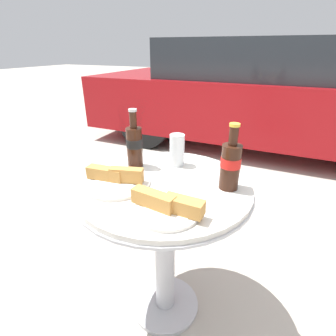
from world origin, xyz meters
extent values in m
plane|color=#A8A093|center=(0.00, 0.00, 0.00)|extent=(30.00, 30.00, 0.00)
cylinder|color=#B7B7BC|center=(0.00, 0.00, 0.01)|extent=(0.32, 0.32, 0.02)
cylinder|color=#B7B7BC|center=(0.00, 0.00, 0.34)|extent=(0.09, 0.09, 0.64)
cylinder|color=#B7B7BC|center=(0.00, 0.00, 0.66)|extent=(0.68, 0.68, 0.01)
cylinder|color=beige|center=(0.00, 0.00, 0.67)|extent=(0.67, 0.67, 0.02)
cylinder|color=#33190F|center=(-0.18, 0.09, 0.77)|extent=(0.07, 0.07, 0.17)
cylinder|color=black|center=(-0.18, 0.09, 0.79)|extent=(0.07, 0.07, 0.04)
cylinder|color=#33190F|center=(-0.18, 0.09, 0.89)|extent=(0.03, 0.03, 0.07)
cylinder|color=silver|center=(-0.18, 0.09, 0.93)|extent=(0.03, 0.03, 0.01)
cylinder|color=#33190F|center=(0.23, 0.07, 0.77)|extent=(0.07, 0.07, 0.17)
cylinder|color=red|center=(0.23, 0.07, 0.79)|extent=(0.07, 0.07, 0.04)
cylinder|color=#33190F|center=(0.23, 0.07, 0.88)|extent=(0.03, 0.03, 0.07)
cylinder|color=gold|center=(0.23, 0.07, 0.92)|extent=(0.04, 0.04, 0.01)
cylinder|color=black|center=(-0.02, 0.18, 0.74)|extent=(0.06, 0.06, 0.11)
cylinder|color=silver|center=(-0.02, 0.18, 0.75)|extent=(0.06, 0.06, 0.14)
cylinder|color=silver|center=(0.09, -0.18, 0.69)|extent=(0.21, 0.21, 0.01)
cube|color=white|center=(0.09, -0.18, 0.70)|extent=(0.17, 0.17, 0.00)
cube|color=#B77F3D|center=(0.05, -0.18, 0.72)|extent=(0.15, 0.06, 0.05)
cube|color=#B77F3D|center=(0.14, -0.17, 0.72)|extent=(0.13, 0.05, 0.05)
cylinder|color=silver|center=(-0.16, -0.08, 0.69)|extent=(0.26, 0.26, 0.01)
cube|color=white|center=(-0.16, -0.08, 0.70)|extent=(0.16, 0.16, 0.00)
cube|color=#B77F3D|center=(-0.21, -0.08, 0.72)|extent=(0.15, 0.06, 0.05)
cube|color=#B77F3D|center=(-0.12, -0.07, 0.72)|extent=(0.13, 0.07, 0.05)
cube|color=#9E0F14|center=(0.17, 2.76, 0.51)|extent=(4.38, 1.79, 0.64)
cube|color=#23282D|center=(-0.05, 2.76, 1.04)|extent=(2.10, 1.57, 0.43)
cylinder|color=black|center=(-1.18, 3.55, 0.34)|extent=(0.69, 0.21, 0.69)
cylinder|color=black|center=(-1.18, 1.98, 0.34)|extent=(0.69, 0.21, 0.69)
camera|label=1|loc=(0.38, -0.81, 1.16)|focal=28.00mm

